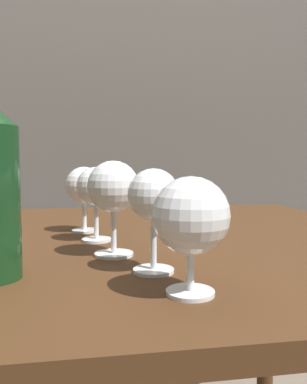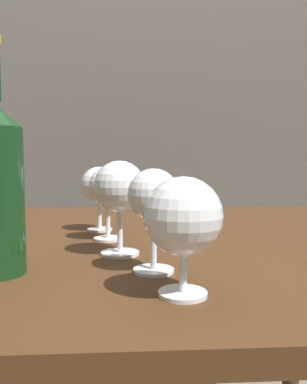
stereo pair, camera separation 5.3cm
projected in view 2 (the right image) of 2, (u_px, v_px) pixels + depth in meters
back_wall at (141, 71)px, 1.65m from camera, size 5.00×0.08×2.60m
dining_table at (154, 279)px, 0.82m from camera, size 1.12×0.99×0.75m
wine_glass_rose at (183, 218)px, 0.44m from camera, size 0.09×0.09×0.14m
wine_glass_port at (154, 198)px, 0.53m from camera, size 0.07×0.07×0.15m
wine_glass_pinot at (120, 189)px, 0.63m from camera, size 0.09×0.09×0.16m
wine_glass_white at (108, 187)px, 0.75m from camera, size 0.07×0.07×0.15m
wine_glass_chardonnay at (99, 186)px, 0.85m from camera, size 0.08×0.08×0.14m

